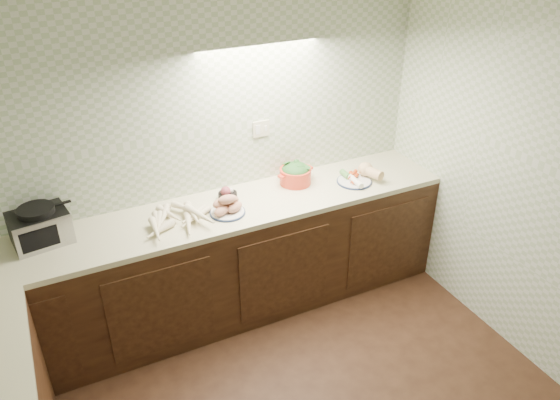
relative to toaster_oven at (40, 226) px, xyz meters
name	(u,v)px	position (x,y,z in m)	size (l,w,h in m)	color
room	(318,229)	(1.05, -1.62, 0.61)	(3.60, 3.60, 2.60)	black
counter	(146,375)	(0.37, -0.94, -0.56)	(3.60, 3.60, 0.90)	black
toaster_oven	(40,226)	(0.00, 0.00, 0.00)	(0.38, 0.31, 0.24)	black
parsnip_pile	(176,215)	(0.84, -0.12, -0.08)	(0.46, 0.46, 0.08)	beige
sweet_potato_plate	(227,207)	(1.17, -0.18, -0.06)	(0.25, 0.25, 0.15)	#182446
onion_bowl	(227,194)	(1.25, 0.00, -0.08)	(0.14, 0.14, 0.10)	black
dutch_oven	(295,174)	(1.80, 0.00, -0.03)	(0.30, 0.28, 0.17)	red
veg_plate	(360,174)	(2.27, -0.16, -0.07)	(0.33, 0.30, 0.12)	#182446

